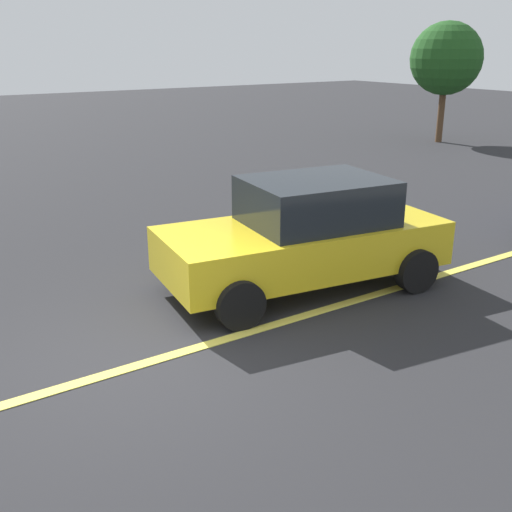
# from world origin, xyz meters

# --- Properties ---
(ground_plane) EXTENTS (80.00, 80.00, 0.00)m
(ground_plane) POSITION_xyz_m (0.00, 0.00, 0.00)
(ground_plane) COLOR #262628
(lane_marking_centre) EXTENTS (28.00, 0.16, 0.01)m
(lane_marking_centre) POSITION_xyz_m (3.00, 0.00, 0.01)
(lane_marking_centre) COLOR #E0D14C
(car_yellow_far_lane) EXTENTS (4.27, 2.40, 1.60)m
(car_yellow_far_lane) POSITION_xyz_m (3.00, 0.82, 0.80)
(car_yellow_far_lane) COLOR gold
(car_yellow_far_lane) RESTS_ON ground_plane
(tree_left_verge) EXTENTS (2.50, 2.50, 4.15)m
(tree_left_verge) POSITION_xyz_m (15.71, 9.13, 2.88)
(tree_left_verge) COLOR #513823
(tree_left_verge) RESTS_ON ground_plane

